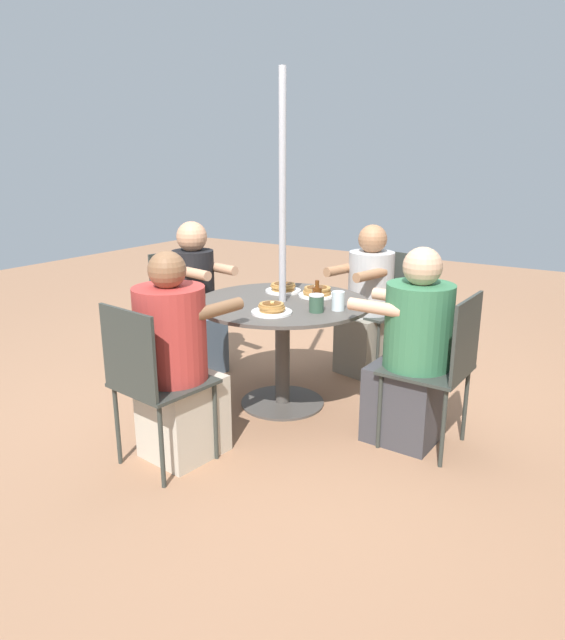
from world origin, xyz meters
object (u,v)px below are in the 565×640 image
at_px(diner_west, 177,367).
at_px(drinking_glass_a, 338,301).
at_px(diner_north, 411,357).
at_px(coffee_cup, 316,303).
at_px(pancake_plate_a, 272,309).
at_px(pancake_plate_c, 283,288).
at_px(patio_chair_east, 382,302).
at_px(patio_chair_west, 150,376).
at_px(diner_east, 368,306).
at_px(pancake_plate_b, 317,292).
at_px(patio_chair_north, 442,362).
at_px(diner_south, 197,303).
at_px(syrup_bottle, 317,295).
at_px(patio_chair_south, 183,302).
at_px(patio_table, 282,324).

bearing_deg(diner_west, drinking_glass_a, 67.00).
distance_m(diner_north, coffee_cup, 0.63).
relative_size(pancake_plate_a, pancake_plate_c, 1.00).
height_order(patio_chair_east, coffee_cup, patio_chair_east).
bearing_deg(drinking_glass_a, diner_west, -29.59).
relative_size(patio_chair_west, coffee_cup, 8.43).
relative_size(diner_east, pancake_plate_b, 4.65).
relative_size(patio_chair_north, diner_south, 0.78).
height_order(diner_east, diner_west, diner_west).
distance_m(diner_west, pancake_plate_c, 1.13).
bearing_deg(drinking_glass_a, pancake_plate_b, -130.51).
xyz_separation_m(patio_chair_north, pancake_plate_a, (0.24, -0.96, 0.21)).
bearing_deg(drinking_glass_a, diner_north, 86.37).
height_order(diner_north, diner_west, diner_west).
bearing_deg(pancake_plate_b, diner_west, -11.03).
distance_m(patio_chair_east, syrup_bottle, 1.00).
bearing_deg(pancake_plate_a, coffee_cup, 129.40).
height_order(patio_chair_north, diner_south, diner_south).
bearing_deg(patio_chair_north, pancake_plate_c, 79.70).
relative_size(patio_chair_south, patio_chair_west, 1.00).
height_order(diner_south, patio_chair_west, diner_south).
bearing_deg(patio_chair_south, patio_chair_north, 94.31).
height_order(patio_chair_east, drinking_glass_a, patio_chair_east).
xyz_separation_m(patio_chair_east, pancake_plate_a, (1.31, -0.14, 0.21)).
relative_size(diner_north, pancake_plate_c, 4.71).
bearing_deg(patio_chair_east, drinking_glass_a, 111.75).
relative_size(pancake_plate_b, drinking_glass_a, 2.10).
distance_m(diner_north, patio_chair_east, 1.24).
bearing_deg(patio_table, diner_north, 87.96).
height_order(patio_chair_east, patio_chair_south, same).
relative_size(patio_chair_west, pancake_plate_c, 3.71).
distance_m(patio_chair_west, diner_west, 0.18).
distance_m(patio_chair_north, diner_south, 1.95).
distance_m(patio_chair_east, patio_chair_west, 2.12).
bearing_deg(coffee_cup, diner_south, -102.92).
relative_size(patio_table, patio_chair_north, 1.25).
height_order(patio_chair_east, pancake_plate_b, patio_chair_east).
bearing_deg(coffee_cup, diner_east, -173.81).
xyz_separation_m(diner_south, patio_chair_west, (1.22, 0.75, -0.02)).
xyz_separation_m(diner_west, coffee_cup, (-0.77, 0.41, 0.24)).
distance_m(diner_north, syrup_bottle, 0.73).
height_order(diner_south, pancake_plate_b, diner_south).
xyz_separation_m(patio_chair_south, pancake_plate_b, (-0.04, 1.16, 0.22)).
distance_m(patio_chair_north, pancake_plate_a, 1.01).
bearing_deg(pancake_plate_b, diner_east, 172.05).
xyz_separation_m(patio_chair_north, diner_south, (-0.20, -1.94, 0.02)).
bearing_deg(patio_table, patio_chair_east, 166.74).
relative_size(diner_west, coffee_cup, 10.78).
relative_size(patio_table, patio_chair_east, 1.25).
height_order(patio_chair_west, drinking_glass_a, patio_chair_west).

